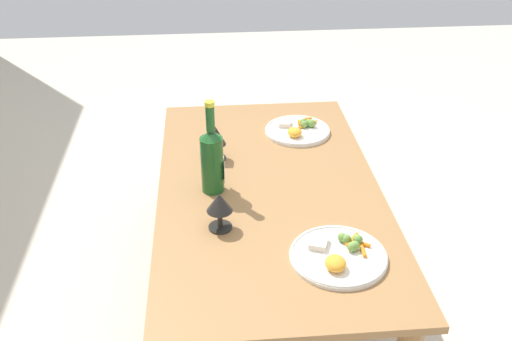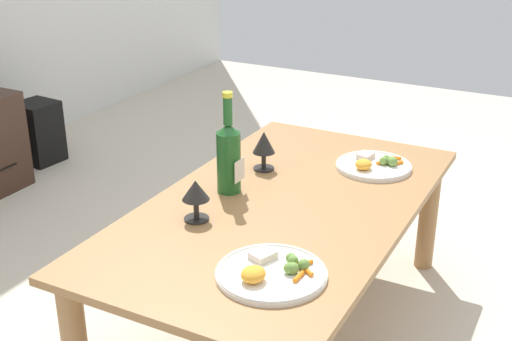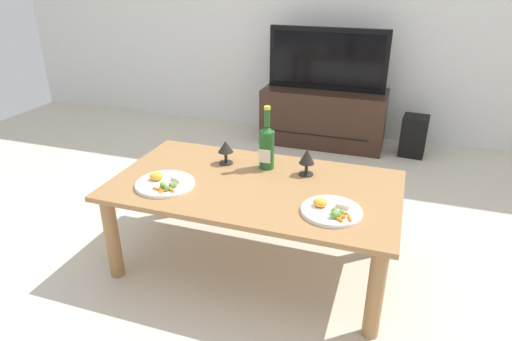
{
  "view_description": "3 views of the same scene",
  "coord_description": "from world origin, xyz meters",
  "views": [
    {
      "loc": [
        -1.72,
        0.2,
        1.57
      ],
      "look_at": [
        -0.01,
        0.05,
        0.54
      ],
      "focal_mm": 41.31,
      "sensor_mm": 36.0,
      "label": 1
    },
    {
      "loc": [
        -1.73,
        -0.81,
        1.38
      ],
      "look_at": [
        -0.03,
        0.08,
        0.57
      ],
      "focal_mm": 47.47,
      "sensor_mm": 36.0,
      "label": 2
    },
    {
      "loc": [
        0.63,
        -1.82,
        1.44
      ],
      "look_at": [
        -0.0,
        0.03,
        0.52
      ],
      "focal_mm": 31.07,
      "sensor_mm": 36.0,
      "label": 3
    }
  ],
  "objects": [
    {
      "name": "ground_plane",
      "position": [
        0.0,
        0.0,
        0.0
      ],
      "size": [
        6.4,
        6.4,
        0.0
      ],
      "primitive_type": "plane",
      "color": "beige"
    },
    {
      "name": "dining_table",
      "position": [
        0.0,
        0.0,
        0.4
      ],
      "size": [
        1.39,
        0.77,
        0.47
      ],
      "color": "#9E7042",
      "rests_on": "ground_plane"
    },
    {
      "name": "floor_speaker",
      "position": [
        0.76,
        1.81,
        0.17
      ],
      "size": [
        0.21,
        0.21,
        0.33
      ],
      "primitive_type": "cube",
      "rotation": [
        0.0,
        0.0,
        -0.09
      ],
      "color": "black",
      "rests_on": "ground_plane"
    },
    {
      "name": "wine_bottle",
      "position": [
        -0.0,
        0.19,
        0.6
      ],
      "size": [
        0.08,
        0.08,
        0.33
      ],
      "color": "#1E5923",
      "rests_on": "dining_table"
    },
    {
      "name": "goblet_left",
      "position": [
        -0.22,
        0.18,
        0.56
      ],
      "size": [
        0.08,
        0.08,
        0.13
      ],
      "color": "black",
      "rests_on": "dining_table"
    },
    {
      "name": "goblet_right",
      "position": [
        0.22,
        0.18,
        0.56
      ],
      "size": [
        0.08,
        0.08,
        0.14
      ],
      "color": "black",
      "rests_on": "dining_table"
    },
    {
      "name": "dinner_plate_left",
      "position": [
        -0.4,
        -0.16,
        0.48
      ],
      "size": [
        0.29,
        0.29,
        0.05
      ],
      "color": "white",
      "rests_on": "dining_table"
    },
    {
      "name": "dinner_plate_right",
      "position": [
        0.4,
        -0.16,
        0.48
      ],
      "size": [
        0.27,
        0.27,
        0.05
      ],
      "color": "white",
      "rests_on": "dining_table"
    }
  ]
}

